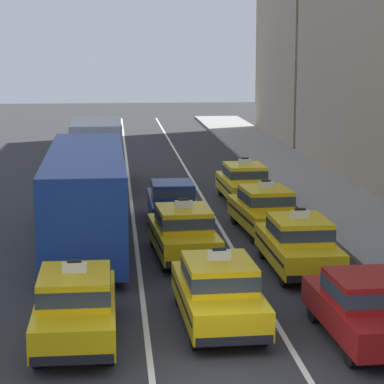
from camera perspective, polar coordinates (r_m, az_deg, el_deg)
lane_stripe_left_center at (r=35.63m, az=-4.32°, el=-0.56°), size 0.14×80.00×0.01m
lane_stripe_center_right at (r=35.83m, az=0.80°, el=-0.47°), size 0.14×80.00×0.01m
sidewalk_curb at (r=32.14m, az=11.78°, el=-1.82°), size 4.00×90.00×0.15m
taxi_left_nearest at (r=18.86m, az=-8.21°, el=-7.85°), size 1.84×4.57×1.96m
bus_left_second at (r=27.45m, az=-7.48°, el=-0.05°), size 2.66×11.23×3.22m
box_truck_left_third at (r=38.48m, az=-6.77°, el=2.89°), size 2.40×7.00×3.27m
taxi_center_nearest at (r=19.70m, az=1.87°, el=-6.95°), size 1.96×4.61×1.96m
taxi_center_second at (r=25.75m, az=-0.63°, el=-2.79°), size 2.10×4.66×1.96m
sedan_center_third at (r=30.92m, az=-1.38°, el=-0.62°), size 1.76×4.30×1.58m
sedan_right_nearest at (r=19.07m, az=12.05°, el=-7.87°), size 1.91×4.36×1.58m
taxi_right_second at (r=24.48m, az=7.51°, el=-3.58°), size 1.88×4.58×1.96m
taxi_right_third at (r=29.36m, az=5.15°, el=-1.19°), size 2.11×4.67×1.96m
taxi_right_fourth at (r=35.04m, az=3.70°, el=0.71°), size 1.94×4.61×1.96m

